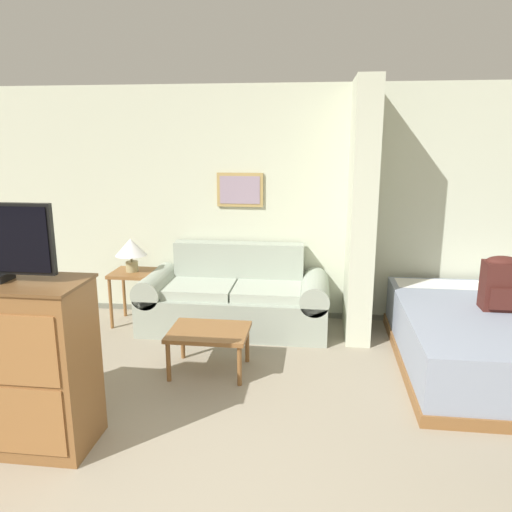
{
  "coord_description": "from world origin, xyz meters",
  "views": [
    {
      "loc": [
        0.56,
        -2.02,
        2.05
      ],
      "look_at": [
        0.05,
        2.1,
        1.05
      ],
      "focal_mm": 35.0,
      "sensor_mm": 36.0,
      "label": 1
    }
  ],
  "objects_px": {
    "coffee_table": "(209,335)",
    "backpack": "(500,282)",
    "couch": "(235,299)",
    "table_lamp": "(131,249)",
    "bed": "(490,339)",
    "tv_dresser": "(2,364)"
  },
  "relations": [
    {
      "from": "coffee_table",
      "to": "backpack",
      "type": "xyz_separation_m",
      "value": [
        2.55,
        0.45,
        0.45
      ]
    },
    {
      "from": "couch",
      "to": "table_lamp",
      "type": "distance_m",
      "value": 1.26
    },
    {
      "from": "coffee_table",
      "to": "bed",
      "type": "bearing_deg",
      "value": 8.79
    },
    {
      "from": "coffee_table",
      "to": "bed",
      "type": "relative_size",
      "value": 0.32
    },
    {
      "from": "couch",
      "to": "tv_dresser",
      "type": "bearing_deg",
      "value": -117.5
    },
    {
      "from": "couch",
      "to": "coffee_table",
      "type": "height_order",
      "value": "couch"
    },
    {
      "from": "backpack",
      "to": "tv_dresser",
      "type": "bearing_deg",
      "value": -155.8
    },
    {
      "from": "tv_dresser",
      "to": "backpack",
      "type": "height_order",
      "value": "tv_dresser"
    },
    {
      "from": "backpack",
      "to": "couch",
      "type": "bearing_deg",
      "value": 165.85
    },
    {
      "from": "couch",
      "to": "coffee_table",
      "type": "distance_m",
      "value": 1.08
    },
    {
      "from": "couch",
      "to": "backpack",
      "type": "distance_m",
      "value": 2.61
    },
    {
      "from": "couch",
      "to": "bed",
      "type": "xyz_separation_m",
      "value": [
        2.44,
        -0.69,
        -0.05
      ]
    },
    {
      "from": "table_lamp",
      "to": "tv_dresser",
      "type": "distance_m",
      "value": 2.29
    },
    {
      "from": "backpack",
      "to": "bed",
      "type": "bearing_deg",
      "value": -132.22
    },
    {
      "from": "couch",
      "to": "backpack",
      "type": "xyz_separation_m",
      "value": [
        2.49,
        -0.63,
        0.47
      ]
    },
    {
      "from": "couch",
      "to": "tv_dresser",
      "type": "height_order",
      "value": "tv_dresser"
    },
    {
      "from": "bed",
      "to": "backpack",
      "type": "relative_size",
      "value": 4.39
    },
    {
      "from": "couch",
      "to": "coffee_table",
      "type": "xyz_separation_m",
      "value": [
        -0.05,
        -1.07,
        0.02
      ]
    },
    {
      "from": "tv_dresser",
      "to": "bed",
      "type": "relative_size",
      "value": 0.56
    },
    {
      "from": "couch",
      "to": "bed",
      "type": "height_order",
      "value": "couch"
    },
    {
      "from": "couch",
      "to": "coffee_table",
      "type": "bearing_deg",
      "value": -92.89
    },
    {
      "from": "coffee_table",
      "to": "table_lamp",
      "type": "height_order",
      "value": "table_lamp"
    }
  ]
}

